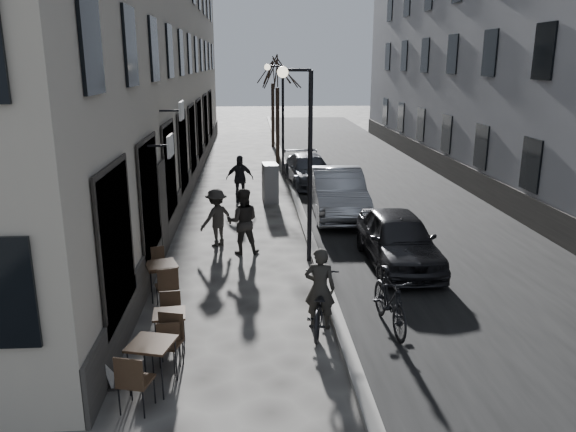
{
  "coord_description": "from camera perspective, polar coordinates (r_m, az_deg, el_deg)",
  "views": [
    {
      "loc": [
        -1.53,
        -8.24,
        5.21
      ],
      "look_at": [
        -0.7,
        4.06,
        1.8
      ],
      "focal_mm": 35.0,
      "sensor_mm": 36.0,
      "label": 1
    }
  ],
  "objects": [
    {
      "name": "sign_board",
      "position": [
        10.1,
        -18.12,
        -13.42
      ],
      "size": [
        0.51,
        0.71,
        1.14
      ],
      "rotation": [
        0.0,
        0.0,
        0.2
      ],
      "color": "black",
      "rests_on": "ground"
    },
    {
      "name": "moped",
      "position": [
        11.52,
        10.3,
        -8.41
      ],
      "size": [
        0.71,
        2.02,
        1.19
      ],
      "primitive_type": "imported",
      "rotation": [
        0.0,
        0.0,
        0.08
      ],
      "color": "black",
      "rests_on": "ground"
    },
    {
      "name": "bistro_set_c",
      "position": [
        13.1,
        -12.7,
        -6.04
      ],
      "size": [
        0.95,
        1.68,
        0.96
      ],
      "rotation": [
        0.0,
        0.0,
        0.33
      ],
      "color": "#2F2015",
      "rests_on": "ground"
    },
    {
      "name": "car_near",
      "position": [
        14.99,
        11.14,
        -2.3
      ],
      "size": [
        1.72,
        4.2,
        1.43
      ],
      "primitive_type": "imported",
      "rotation": [
        0.0,
        0.0,
        0.01
      ],
      "color": "black",
      "rests_on": "ground"
    },
    {
      "name": "utility_cabinet",
      "position": [
        21.45,
        -1.82,
        3.4
      ],
      "size": [
        0.62,
        1.02,
        1.47
      ],
      "primitive_type": "cube",
      "rotation": [
        0.0,
        0.0,
        0.09
      ],
      "color": "slate",
      "rests_on": "ground"
    },
    {
      "name": "ground",
      "position": [
        9.87,
        5.9,
        -16.49
      ],
      "size": [
        120.0,
        120.0,
        0.0
      ],
      "primitive_type": "plane",
      "color": "#363431",
      "rests_on": "ground"
    },
    {
      "name": "tree_far",
      "position": [
        35.28,
        -1.58,
        14.56
      ],
      "size": [
        2.4,
        2.4,
        5.7
      ],
      "color": "black",
      "rests_on": "ground"
    },
    {
      "name": "tree_near",
      "position": [
        29.28,
        -1.09,
        14.38
      ],
      "size": [
        2.4,
        2.4,
        5.7
      ],
      "color": "black",
      "rests_on": "ground"
    },
    {
      "name": "streetlamp_near",
      "position": [
        14.45,
        1.59,
        7.3
      ],
      "size": [
        0.9,
        0.28,
        5.09
      ],
      "color": "black",
      "rests_on": "ground"
    },
    {
      "name": "bistro_set_a",
      "position": [
        9.69,
        -13.59,
        -14.08
      ],
      "size": [
        0.87,
        1.72,
        0.98
      ],
      "rotation": [
        0.0,
        0.0,
        -0.26
      ],
      "color": "#2F2015",
      "rests_on": "ground"
    },
    {
      "name": "pedestrian_far",
      "position": [
        21.44,
        -4.94,
        3.8
      ],
      "size": [
        1.11,
        0.6,
        1.79
      ],
      "primitive_type": "imported",
      "rotation": [
        0.0,
        0.0,
        0.16
      ],
      "color": "black",
      "rests_on": "ground"
    },
    {
      "name": "pedestrian_near",
      "position": [
        15.59,
        -4.62,
        -0.54
      ],
      "size": [
        0.9,
        0.7,
        1.86
      ],
      "primitive_type": "imported",
      "rotation": [
        0.0,
        0.0,
        3.14
      ],
      "color": "black",
      "rests_on": "ground"
    },
    {
      "name": "car_far",
      "position": [
        24.52,
        2.14,
        4.69
      ],
      "size": [
        2.18,
        4.53,
        1.27
      ],
      "primitive_type": "imported",
      "rotation": [
        0.0,
        0.0,
        0.09
      ],
      "color": "#32353C",
      "rests_on": "ground"
    },
    {
      "name": "cyclist_rider",
      "position": [
        11.27,
        3.25,
        -7.34
      ],
      "size": [
        0.69,
        0.53,
        1.7
      ],
      "primitive_type": "imported",
      "rotation": [
        0.0,
        0.0,
        2.93
      ],
      "color": "black",
      "rests_on": "ground"
    },
    {
      "name": "car_mid",
      "position": [
        19.56,
        5.06,
        2.38
      ],
      "size": [
        1.85,
        4.94,
        1.61
      ],
      "primitive_type": "imported",
      "rotation": [
        0.0,
        0.0,
        -0.03
      ],
      "color": "#989BA1",
      "rests_on": "ground"
    },
    {
      "name": "road",
      "position": [
        25.37,
        8.49,
        3.44
      ],
      "size": [
        7.3,
        60.0,
        0.0
      ],
      "primitive_type": "cube",
      "color": "black",
      "rests_on": "ground"
    },
    {
      "name": "bicycle",
      "position": [
        11.4,
        3.23,
        -8.86
      ],
      "size": [
        1.08,
        2.07,
        1.04
      ],
      "primitive_type": "imported",
      "rotation": [
        0.0,
        0.0,
        2.93
      ],
      "color": "black",
      "rests_on": "ground"
    },
    {
      "name": "kerb",
      "position": [
        24.84,
        0.22,
        3.49
      ],
      "size": [
        0.25,
        60.0,
        0.12
      ],
      "primitive_type": "cube",
      "color": "slate",
      "rests_on": "ground"
    },
    {
      "name": "streetlamp_far",
      "position": [
        26.36,
        -0.91,
        10.99
      ],
      "size": [
        0.9,
        0.28,
        5.09
      ],
      "color": "black",
      "rests_on": "ground"
    },
    {
      "name": "bistro_set_b",
      "position": [
        10.86,
        -11.89,
        -10.96
      ],
      "size": [
        0.65,
        1.48,
        0.86
      ],
      "rotation": [
        0.0,
        0.0,
        0.11
      ],
      "color": "#2F2015",
      "rests_on": "ground"
    },
    {
      "name": "pedestrian_mid",
      "position": [
        16.34,
        -7.26,
        -0.15
      ],
      "size": [
        1.24,
        1.19,
        1.7
      ],
      "primitive_type": "imported",
      "rotation": [
        0.0,
        0.0,
        3.85
      ],
      "color": "#282623",
      "rests_on": "ground"
    }
  ]
}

